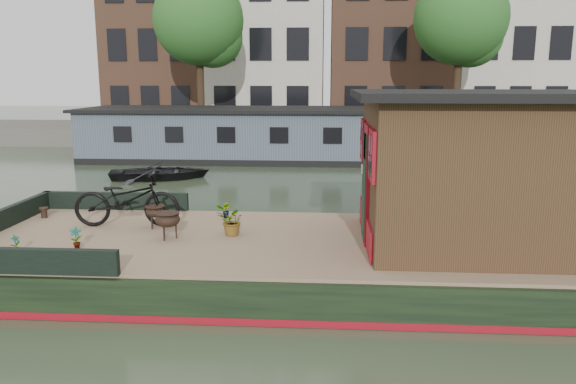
# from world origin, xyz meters

# --- Properties ---
(ground) EXTENTS (120.00, 120.00, 0.00)m
(ground) POSITION_xyz_m (0.00, 0.00, 0.00)
(ground) COLOR #2C3A25
(ground) RESTS_ON ground
(houseboat_hull) EXTENTS (14.01, 4.02, 0.60)m
(houseboat_hull) POSITION_xyz_m (-1.33, 0.00, 0.27)
(houseboat_hull) COLOR black
(houseboat_hull) RESTS_ON ground
(houseboat_deck) EXTENTS (11.80, 3.80, 0.05)m
(houseboat_deck) POSITION_xyz_m (0.00, 0.00, 0.62)
(houseboat_deck) COLOR #886C54
(houseboat_deck) RESTS_ON houseboat_hull
(bow_bulwark) EXTENTS (3.00, 4.00, 0.35)m
(bow_bulwark) POSITION_xyz_m (-5.07, 0.00, 0.82)
(bow_bulwark) COLOR black
(bow_bulwark) RESTS_ON houseboat_deck
(cabin) EXTENTS (4.00, 3.50, 2.42)m
(cabin) POSITION_xyz_m (2.19, 0.00, 1.88)
(cabin) COLOR #2F2112
(cabin) RESTS_ON houseboat_deck
(bicycle) EXTENTS (1.93, 0.80, 0.99)m
(bicycle) POSITION_xyz_m (-3.78, 0.63, 1.14)
(bicycle) COLOR black
(bicycle) RESTS_ON houseboat_deck
(potted_plant_a) EXTENTS (0.22, 0.19, 0.35)m
(potted_plant_a) POSITION_xyz_m (-4.10, -0.79, 0.83)
(potted_plant_a) COLOR brown
(potted_plant_a) RESTS_ON houseboat_deck
(potted_plant_b) EXTENTS (0.18, 0.19, 0.28)m
(potted_plant_b) POSITION_xyz_m (-2.13, 1.38, 0.79)
(potted_plant_b) COLOR brown
(potted_plant_b) RESTS_ON houseboat_deck
(potted_plant_c) EXTENTS (0.60, 0.59, 0.51)m
(potted_plant_c) POSITION_xyz_m (-1.83, 0.15, 0.91)
(potted_plant_c) COLOR #AA6531
(potted_plant_c) RESTS_ON houseboat_deck
(potted_plant_e) EXTENTS (0.16, 0.18, 0.28)m
(potted_plant_e) POSITION_xyz_m (-4.94, -1.04, 0.79)
(potted_plant_e) COLOR brown
(potted_plant_e) RESTS_ON houseboat_deck
(brazier_front) EXTENTS (0.41, 0.41, 0.40)m
(brazier_front) POSITION_xyz_m (-3.25, 0.55, 0.85)
(brazier_front) COLOR black
(brazier_front) RESTS_ON houseboat_deck
(brazier_rear) EXTENTS (0.46, 0.46, 0.45)m
(brazier_rear) POSITION_xyz_m (-2.83, -0.13, 0.87)
(brazier_rear) COLOR black
(brazier_rear) RESTS_ON houseboat_deck
(bollard_port) EXTENTS (0.17, 0.17, 0.20)m
(bollard_port) POSITION_xyz_m (-5.60, 1.14, 0.75)
(bollard_port) COLOR black
(bollard_port) RESTS_ON houseboat_deck
(dinghy) EXTENTS (3.70, 3.00, 0.68)m
(dinghy) POSITION_xyz_m (-5.75, 9.19, 0.34)
(dinghy) COLOR black
(dinghy) RESTS_ON ground
(far_houseboat) EXTENTS (20.40, 4.40, 2.11)m
(far_houseboat) POSITION_xyz_m (0.00, 14.00, 0.97)
(far_houseboat) COLOR #47545F
(far_houseboat) RESTS_ON ground
(quay) EXTENTS (60.00, 6.00, 0.90)m
(quay) POSITION_xyz_m (0.00, 20.50, 0.45)
(quay) COLOR #47443F
(quay) RESTS_ON ground
(townhouse_row) EXTENTS (27.25, 8.00, 16.50)m
(townhouse_row) POSITION_xyz_m (0.15, 27.50, 7.90)
(townhouse_row) COLOR brown
(townhouse_row) RESTS_ON ground
(tree_left) EXTENTS (4.40, 4.40, 7.40)m
(tree_left) POSITION_xyz_m (-6.36, 19.07, 5.89)
(tree_left) COLOR #332316
(tree_left) RESTS_ON quay
(tree_right) EXTENTS (4.40, 4.40, 7.40)m
(tree_right) POSITION_xyz_m (6.14, 19.07, 5.89)
(tree_right) COLOR #332316
(tree_right) RESTS_ON quay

